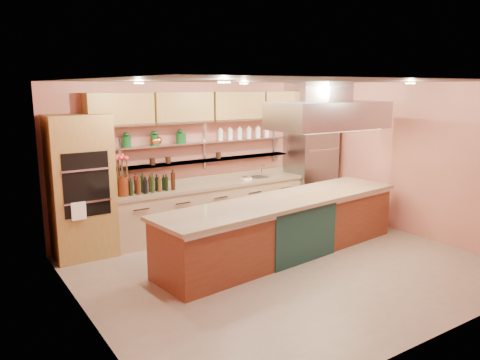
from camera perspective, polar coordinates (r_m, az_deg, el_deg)
floor at (r=7.34m, az=5.74°, el=-10.56°), size 6.00×5.00×0.02m
ceiling at (r=6.82m, az=6.21°, el=11.92°), size 6.00×5.00×0.02m
wall_back at (r=8.99m, az=-4.17°, el=2.85°), size 6.00×0.04×2.80m
wall_front at (r=5.31m, az=23.34°, el=-4.06°), size 6.00×0.04×2.80m
wall_left at (r=5.59m, az=-18.64°, el=-2.97°), size 0.04×5.00×2.80m
wall_right at (r=9.12m, az=20.74°, el=2.27°), size 0.04×5.00×2.80m
oven_stack at (r=7.84m, az=-18.78°, el=-0.85°), size 0.95×0.64×2.30m
refrigerator at (r=10.11m, az=8.58°, el=1.70°), size 0.95×0.72×2.10m
back_counter at (r=8.90m, az=-3.42°, el=-3.38°), size 3.84×0.64×0.93m
wall_shelf_lower at (r=8.86m, az=-4.04°, el=2.40°), size 3.60×0.26×0.03m
wall_shelf_upper at (r=8.81m, az=-4.07°, el=4.65°), size 3.60×0.26×0.03m
upper_cabinets at (r=8.74m, az=-3.68°, el=8.88°), size 4.60×0.36×0.55m
range_hood at (r=8.00m, az=10.73°, el=7.76°), size 2.00×1.00×0.45m
ceiling_downlights at (r=6.97m, az=5.14°, el=11.68°), size 4.00×2.80×0.02m
island at (r=7.73m, az=5.40°, el=-5.66°), size 4.59×1.48×0.94m
flower_vase at (r=8.01m, az=-14.06°, el=-0.76°), size 0.23×0.23×0.32m
oil_bottle_cluster at (r=8.19m, az=-10.75°, el=-0.48°), size 0.92×0.40×0.29m
kitchen_scale at (r=9.13m, az=0.77°, el=0.32°), size 0.17×0.13×0.10m
bar_faucet at (r=9.44m, az=2.59°, el=1.08°), size 0.04×0.04×0.22m
copper_kettle at (r=8.36m, az=-10.16°, el=4.77°), size 0.25×0.25×0.15m
green_canister at (r=8.56m, az=-7.09°, el=5.09°), size 0.18×0.18×0.17m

